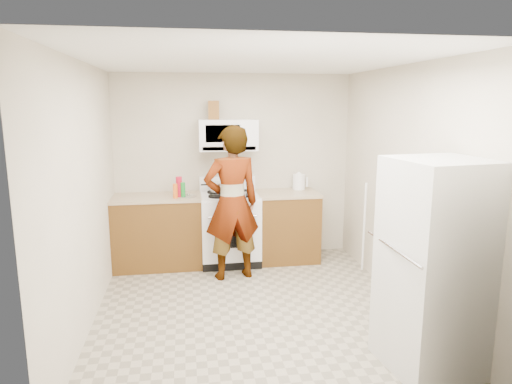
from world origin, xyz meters
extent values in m
plane|color=gray|center=(0.00, 0.00, 0.00)|extent=(3.60, 3.60, 0.00)
cube|color=beige|center=(0.00, 1.79, 1.25)|extent=(3.20, 0.02, 2.50)
cube|color=beige|center=(1.59, 0.00, 1.25)|extent=(0.02, 3.60, 2.50)
cube|color=brown|center=(-1.04, 1.49, 0.45)|extent=(1.12, 0.62, 0.90)
cube|color=tan|center=(-1.04, 1.49, 0.92)|extent=(1.14, 0.64, 0.03)
cube|color=brown|center=(0.68, 1.49, 0.45)|extent=(0.80, 0.62, 0.90)
cube|color=tan|center=(0.68, 1.49, 0.92)|extent=(0.82, 0.64, 0.03)
cube|color=white|center=(-0.10, 1.48, 0.45)|extent=(0.76, 0.65, 0.90)
cube|color=white|center=(-0.10, 1.48, 0.92)|extent=(0.76, 0.62, 0.03)
cube|color=white|center=(-0.10, 1.76, 1.03)|extent=(0.76, 0.08, 0.20)
cube|color=white|center=(-0.10, 1.61, 1.70)|extent=(0.76, 0.38, 0.40)
imported|color=tan|center=(-0.12, 0.94, 0.93)|extent=(0.75, 0.57, 1.86)
cube|color=beige|center=(1.26, -1.23, 0.85)|extent=(0.78, 0.78, 1.70)
cylinder|color=white|center=(0.88, 1.68, 1.04)|extent=(0.18, 0.18, 0.21)
cube|color=brown|center=(-0.28, 1.64, 2.02)|extent=(0.15, 0.15, 0.24)
cylinder|color=silver|center=(-0.24, 1.61, 1.01)|extent=(0.27, 0.27, 0.11)
cube|color=white|center=(-0.02, 1.33, 0.96)|extent=(0.28, 0.21, 0.05)
cylinder|color=#B90D28|center=(-0.75, 1.41, 1.06)|extent=(0.09, 0.09, 0.26)
cylinder|color=orange|center=(-0.80, 1.33, 1.03)|extent=(0.07, 0.07, 0.18)
cylinder|color=#178128|center=(-0.70, 1.38, 1.03)|extent=(0.08, 0.08, 0.19)
cylinder|color=silver|center=(-0.64, 1.40, 0.94)|extent=(0.26, 0.26, 0.01)
cylinder|color=white|center=(1.50, 0.80, 0.59)|extent=(0.12, 0.25, 1.17)
camera|label=1|loc=(-0.66, -4.37, 2.11)|focal=32.00mm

